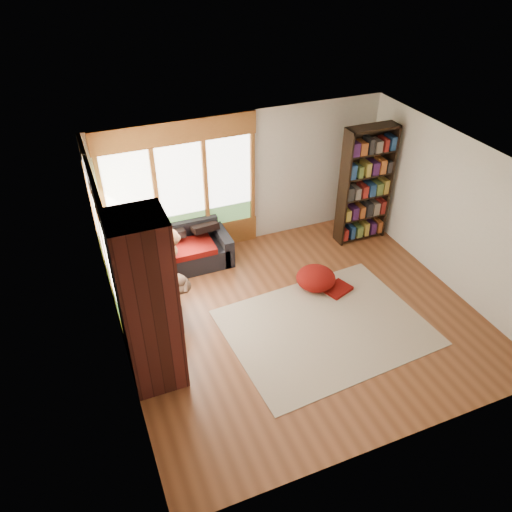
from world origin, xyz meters
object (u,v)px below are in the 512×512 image
object	(u,v)px
dog_tan	(159,248)
pouf	(316,278)
brick_chimney	(148,305)
dog_brindle	(168,275)
area_rug	(326,327)
bookshelf	(365,185)
sectional_sofa	(156,271)

from	to	relation	value
dog_tan	pouf	bearing A→B (deg)	-43.30
brick_chimney	dog_brindle	distance (m)	1.49
area_rug	dog_tan	bearing A→B (deg)	135.76
area_rug	dog_brindle	world-z (taller)	dog_brindle
area_rug	bookshelf	distance (m)	3.04
dog_brindle	pouf	bearing A→B (deg)	-132.03
sectional_sofa	dog_tan	bearing A→B (deg)	-2.06
area_rug	dog_tan	xyz separation A→B (m)	(-2.11, 2.06, 0.77)
brick_chimney	pouf	world-z (taller)	brick_chimney
sectional_sofa	dog_brindle	world-z (taller)	dog_brindle
brick_chimney	pouf	distance (m)	3.33
dog_brindle	area_rug	bearing A→B (deg)	-156.05
area_rug	dog_tan	world-z (taller)	dog_tan
pouf	bookshelf	bearing A→B (deg)	35.35
brick_chimney	pouf	bearing A→B (deg)	17.93
brick_chimney	dog_tan	world-z (taller)	brick_chimney
bookshelf	pouf	bearing A→B (deg)	-144.65
bookshelf	dog_tan	size ratio (longest dim) A/B	2.40
bookshelf	dog_brindle	bearing A→B (deg)	-168.88
sectional_sofa	area_rug	bearing A→B (deg)	-38.99
pouf	brick_chimney	bearing A→B (deg)	-162.07
area_rug	bookshelf	world-z (taller)	bookshelf
pouf	dog_brindle	size ratio (longest dim) A/B	0.84
dog_tan	sectional_sofa	bearing A→B (deg)	154.27
bookshelf	dog_tan	distance (m)	4.01
sectional_sofa	area_rug	size ratio (longest dim) A/B	0.72
brick_chimney	bookshelf	xyz separation A→B (m)	(4.54, 2.07, -0.15)
dog_brindle	bookshelf	bearing A→B (deg)	-113.68
area_rug	bookshelf	bearing A→B (deg)	47.96
dog_tan	brick_chimney	bearing A→B (deg)	-124.60
brick_chimney	area_rug	bearing A→B (deg)	-0.41
area_rug	dog_tan	size ratio (longest dim) A/B	3.18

